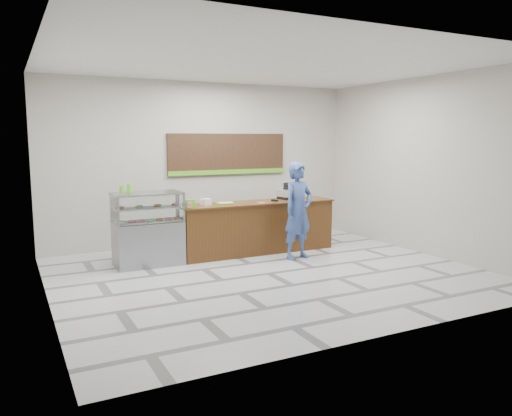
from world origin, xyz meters
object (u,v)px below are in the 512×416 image
customer (298,211)px  serving_tray (225,203)px  sales_counter (257,227)px  display_case (148,228)px  cash_register (288,193)px

customer → serving_tray: bearing=129.2°
sales_counter → customer: (0.48, -0.82, 0.41)m
sales_counter → serving_tray: 0.84m
sales_counter → customer: size_ratio=1.76×
display_case → serving_tray: bearing=2.2°
cash_register → customer: bearing=-131.3°
sales_counter → customer: 1.03m
serving_tray → display_case: bearing=-160.2°
cash_register → serving_tray: 1.49m
sales_counter → cash_register: (0.83, 0.15, 0.65)m
customer → display_case: bearing=150.0°
cash_register → serving_tray: bearing=162.0°
cash_register → serving_tray: size_ratio=1.26×
display_case → customer: 2.83m
sales_counter → display_case: bearing=-180.0°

